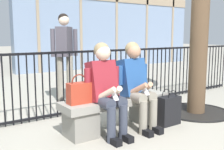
{
  "coord_description": "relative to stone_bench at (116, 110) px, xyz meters",
  "views": [
    {
      "loc": [
        -2.15,
        -2.98,
        1.31
      ],
      "look_at": [
        0.0,
        0.1,
        0.75
      ],
      "focal_mm": 43.5,
      "sensor_mm": 36.0,
      "label": 1
    }
  ],
  "objects": [
    {
      "name": "shopping_bag",
      "position": [
        0.73,
        -0.31,
        -0.06
      ],
      "size": [
        0.34,
        0.17,
        0.52
      ],
      "color": "black",
      "rests_on": "ground"
    },
    {
      "name": "ground_plane",
      "position": [
        0.0,
        0.0,
        -0.27
      ],
      "size": [
        60.0,
        60.0,
        0.0
      ],
      "primitive_type": "plane",
      "color": "#A8A091"
    },
    {
      "name": "plaza_railing",
      "position": [
        -0.0,
        0.97,
        0.26
      ],
      "size": [
        8.06,
        0.04,
        1.05
      ],
      "color": "black",
      "rests_on": "ground"
    },
    {
      "name": "seated_person_with_phone",
      "position": [
        -0.25,
        -0.13,
        0.38
      ],
      "size": [
        0.52,
        0.66,
        1.21
      ],
      "color": "#383D4C",
      "rests_on": "ground"
    },
    {
      "name": "bystander_at_railing",
      "position": [
        0.09,
        1.82,
        0.73
      ],
      "size": [
        0.55,
        0.43,
        1.71
      ],
      "color": "gray",
      "rests_on": "ground"
    },
    {
      "name": "seated_person_companion",
      "position": [
        0.25,
        -0.13,
        0.38
      ],
      "size": [
        0.52,
        0.66,
        1.21
      ],
      "color": "gray",
      "rests_on": "ground"
    },
    {
      "name": "handbag_on_bench",
      "position": [
        -0.58,
        -0.01,
        0.32
      ],
      "size": [
        0.3,
        0.15,
        0.37
      ],
      "color": "#B23823",
      "rests_on": "stone_bench"
    },
    {
      "name": "stone_bench",
      "position": [
        0.0,
        0.0,
        0.0
      ],
      "size": [
        1.6,
        0.44,
        0.45
      ],
      "color": "gray",
      "rests_on": "ground"
    }
  ]
}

